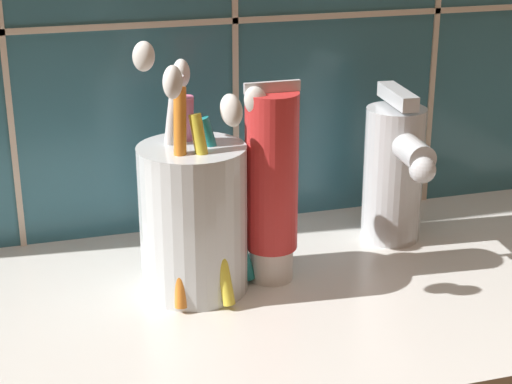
{
  "coord_description": "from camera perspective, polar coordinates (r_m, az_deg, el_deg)",
  "views": [
    {
      "loc": [
        -17.06,
        -54.6,
        31.76
      ],
      "look_at": [
        -0.32,
        1.04,
        9.88
      ],
      "focal_mm": 60.0,
      "sensor_mm": 36.0,
      "label": 1
    }
  ],
  "objects": [
    {
      "name": "sink_counter",
      "position": [
        0.65,
        0.54,
        -7.63
      ],
      "size": [
        74.91,
        30.02,
        2.0
      ],
      "primitive_type": "cube",
      "color": "silver",
      "rests_on": "ground"
    },
    {
      "name": "toothbrush_cup",
      "position": [
        0.63,
        -4.19,
        -1.46
      ],
      "size": [
        9.67,
        10.9,
        18.69
      ],
      "color": "silver",
      "rests_on": "sink_counter"
    },
    {
      "name": "toothpaste_tube",
      "position": [
        0.64,
        1.04,
        0.53
      ],
      "size": [
        4.21,
        4.01,
        15.6
      ],
      "color": "white",
      "rests_on": "sink_counter"
    },
    {
      "name": "sink_faucet",
      "position": [
        0.72,
        9.27,
        1.47
      ],
      "size": [
        5.01,
        10.12,
        13.11
      ],
      "rotation": [
        0.0,
        0.0,
        -1.66
      ],
      "color": "silver",
      "rests_on": "sink_counter"
    }
  ]
}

